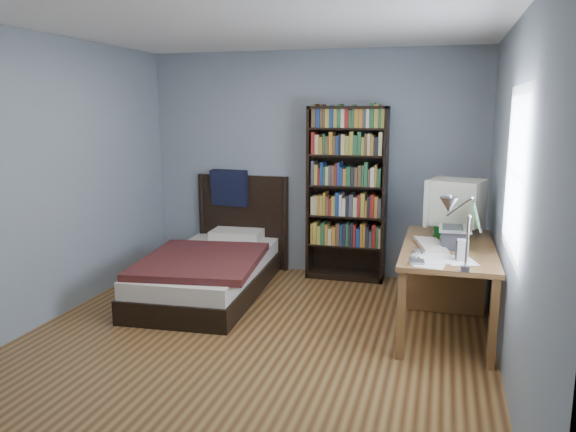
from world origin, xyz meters
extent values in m
plane|color=#573319|center=(0.00, 0.00, 0.00)|extent=(4.20, 4.20, 0.00)
plane|color=white|center=(0.00, 0.00, 2.50)|extent=(4.20, 4.20, 0.00)
cube|color=gray|center=(0.00, 2.10, 1.25)|extent=(3.80, 0.04, 2.50)
cube|color=gray|center=(0.00, -2.10, 1.25)|extent=(3.80, 0.04, 2.50)
cube|color=gray|center=(-1.90, 0.00, 1.25)|extent=(0.04, 4.20, 2.50)
cube|color=gray|center=(1.90, 0.00, 1.25)|extent=(0.04, 4.20, 2.50)
cube|color=white|center=(1.89, -0.15, 1.45)|extent=(0.01, 1.14, 1.14)
cube|color=white|center=(1.88, -0.15, 1.45)|extent=(0.01, 1.00, 1.00)
cube|color=brown|center=(1.50, 0.71, 0.71)|extent=(0.75, 1.55, 0.04)
cube|color=brown|center=(1.18, -0.01, 0.34)|extent=(0.06, 0.06, 0.69)
cube|color=brown|center=(1.83, -0.01, 0.34)|extent=(0.06, 0.06, 0.69)
cube|color=brown|center=(1.18, 1.43, 0.34)|extent=(0.06, 0.06, 0.69)
cube|color=brown|center=(1.83, 1.43, 0.34)|extent=(0.06, 0.06, 0.69)
cube|color=brown|center=(1.50, 1.26, 0.34)|extent=(0.69, 0.40, 0.68)
cube|color=beige|center=(1.53, 1.21, 0.75)|extent=(0.33, 0.30, 0.03)
cylinder|color=beige|center=(1.53, 1.21, 0.79)|extent=(0.11, 0.11, 0.06)
cube|color=beige|center=(1.56, 1.21, 1.03)|extent=(0.53, 0.51, 0.41)
cube|color=#BDB39E|center=(1.35, 1.21, 1.03)|extent=(0.15, 0.42, 0.43)
cube|color=#3A70D1|center=(1.33, 1.21, 1.03)|extent=(0.10, 0.31, 0.28)
cube|color=#2D2D30|center=(1.55, 0.66, 0.81)|extent=(0.23, 0.27, 0.15)
cube|color=#B6B6BB|center=(1.55, 0.66, 0.89)|extent=(0.26, 0.34, 0.02)
cube|color=#2D2D30|center=(1.53, 0.66, 0.90)|extent=(0.16, 0.27, 0.00)
cube|color=#B6B6BB|center=(1.71, 0.66, 1.02)|extent=(0.08, 0.34, 0.24)
cube|color=#0CBF26|center=(1.69, 0.66, 1.02)|extent=(0.06, 0.27, 0.19)
cube|color=#99999E|center=(1.61, -0.04, 0.75)|extent=(0.06, 0.05, 0.04)
cylinder|color=#99999E|center=(1.61, -0.10, 0.96)|extent=(0.02, 0.14, 0.38)
cylinder|color=#99999E|center=(1.54, -0.31, 1.23)|extent=(0.16, 0.32, 0.19)
cone|color=#99999E|center=(1.47, -0.46, 1.27)|extent=(0.12, 0.12, 0.10)
cube|color=#BDB39E|center=(1.36, 0.62, 0.75)|extent=(0.31, 0.53, 0.05)
cube|color=#939396|center=(1.60, 0.25, 0.81)|extent=(0.09, 0.09, 0.16)
cylinder|color=#073617|center=(1.41, 0.98, 0.79)|extent=(0.06, 0.06, 0.11)
ellipsoid|color=silver|center=(1.46, 0.97, 0.75)|extent=(0.06, 0.10, 0.03)
cube|color=#B6B6BB|center=(1.26, 0.40, 0.74)|extent=(0.06, 0.11, 0.02)
cube|color=#939396|center=(1.25, 0.26, 0.74)|extent=(0.06, 0.10, 0.02)
cube|color=#939396|center=(1.27, 0.08, 0.74)|extent=(0.12, 0.12, 0.02)
cube|color=black|center=(0.01, 1.94, 0.95)|extent=(0.03, 0.30, 1.89)
cube|color=black|center=(0.83, 1.94, 0.95)|extent=(0.03, 0.30, 1.89)
cube|color=black|center=(0.42, 1.94, 1.88)|extent=(0.85, 0.30, 0.03)
cube|color=black|center=(0.42, 1.94, 0.03)|extent=(0.85, 0.30, 0.06)
cube|color=black|center=(0.42, 2.08, 0.95)|extent=(0.85, 0.02, 1.89)
cube|color=olive|center=(0.42, 1.92, 0.98)|extent=(0.77, 0.22, 1.69)
cube|color=black|center=(-0.83, 1.05, 0.11)|extent=(1.17, 2.15, 0.22)
cube|color=beige|center=(-0.83, 1.05, 0.30)|extent=(1.13, 2.09, 0.16)
cube|color=maroon|center=(-0.80, 0.79, 0.41)|extent=(1.27, 1.49, 0.07)
cube|color=beige|center=(-0.83, 1.84, 0.43)|extent=(0.60, 0.40, 0.12)
cube|color=black|center=(-0.83, 2.06, 0.55)|extent=(1.10, 0.05, 1.10)
cylinder|color=black|center=(-1.35, 2.04, 0.55)|extent=(0.06, 0.06, 1.10)
cylinder|color=black|center=(-0.31, 2.04, 0.55)|extent=(0.06, 0.06, 1.10)
cube|color=black|center=(-0.98, 2.03, 0.95)|extent=(0.46, 0.20, 0.43)
camera|label=1|loc=(1.43, -4.07, 1.86)|focal=35.00mm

